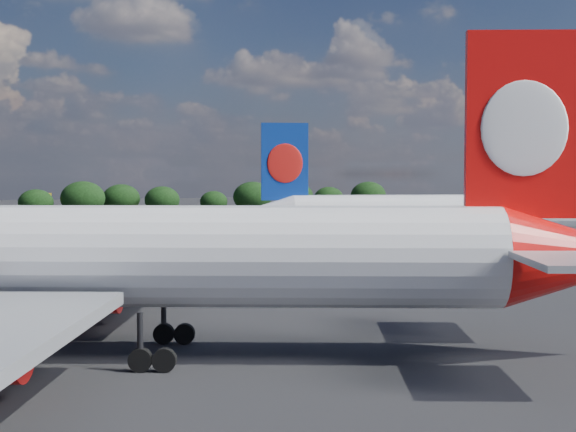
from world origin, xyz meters
name	(u,v)px	position (x,y,z in m)	size (l,w,h in m)	color
qantas_airliner	(146,259)	(8.65, 15.10, 5.54)	(53.69, 51.66, 18.18)	white
china_southern_airliner	(436,217)	(52.31, 57.25, 5.02)	(50.19, 48.02, 16.50)	white
billboard_yellow	(41,200)	(12.00, 182.00, 3.87)	(5.00, 0.30, 5.50)	yellow
horizon_treeline	(31,200)	(9.41, 179.83, 3.82)	(201.41, 16.06, 8.56)	black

